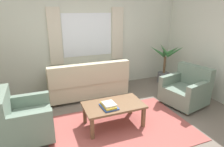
# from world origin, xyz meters

# --- Properties ---
(ground_plane) EXTENTS (6.24, 6.24, 0.00)m
(ground_plane) POSITION_xyz_m (0.00, 0.00, 0.00)
(ground_plane) COLOR #6B6056
(wall_back) EXTENTS (5.32, 0.12, 2.60)m
(wall_back) POSITION_xyz_m (0.00, 2.26, 1.30)
(wall_back) COLOR beige
(wall_back) RESTS_ON ground_plane
(window_with_curtains) EXTENTS (1.98, 0.07, 1.40)m
(window_with_curtains) POSITION_xyz_m (0.00, 2.18, 1.45)
(window_with_curtains) COLOR white
(area_rug) EXTENTS (2.57, 1.75, 0.01)m
(area_rug) POSITION_xyz_m (0.00, 0.00, 0.01)
(area_rug) COLOR #9E4C47
(area_rug) RESTS_ON ground_plane
(couch) EXTENTS (1.90, 0.82, 0.92)m
(couch) POSITION_xyz_m (-0.20, 1.58, 0.37)
(couch) COLOR #BCB293
(couch) RESTS_ON ground_plane
(armchair_left) EXTENTS (0.82, 0.84, 0.88)m
(armchair_left) POSITION_xyz_m (-1.64, 0.36, 0.35)
(armchair_left) COLOR slate
(armchair_left) RESTS_ON ground_plane
(armchair_right) EXTENTS (0.99, 1.00, 0.88)m
(armchair_right) POSITION_xyz_m (1.78, 0.37, 0.35)
(armchair_right) COLOR slate
(armchair_right) RESTS_ON ground_plane
(coffee_table) EXTENTS (1.10, 0.64, 0.44)m
(coffee_table) POSITION_xyz_m (-0.08, 0.16, 0.38)
(coffee_table) COLOR brown
(coffee_table) RESTS_ON ground_plane
(book_stack_on_table) EXTENTS (0.28, 0.35, 0.09)m
(book_stack_on_table) POSITION_xyz_m (-0.21, 0.08, 0.48)
(book_stack_on_table) COLOR #335199
(book_stack_on_table) RESTS_ON coffee_table
(potted_plant) EXTENTS (0.89, 1.00, 1.20)m
(potted_plant) POSITION_xyz_m (2.15, 1.71, 0.48)
(potted_plant) COLOR #56565B
(potted_plant) RESTS_ON ground_plane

